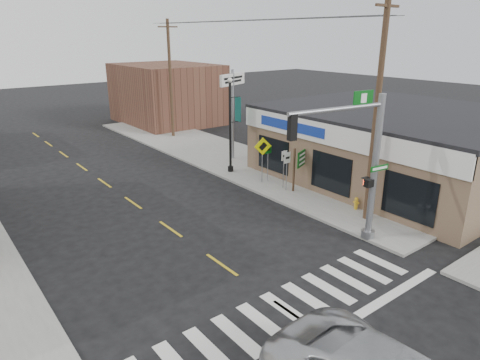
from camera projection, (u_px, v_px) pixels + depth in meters
ground at (295, 316)px, 13.45m from camera, size 140.00×140.00×0.00m
sidewalk_right at (253, 166)px, 28.35m from camera, size 6.00×38.00×0.13m
center_line at (171, 229)px, 19.42m from camera, size 0.12×56.00×0.01m
crosswalk at (287, 310)px, 13.74m from camera, size 11.00×2.20×0.01m
thrift_store at (398, 146)px, 25.68m from camera, size 12.00×14.00×4.00m
bldg_distant_right at (167, 94)px, 41.89m from camera, size 8.00×10.00×5.60m
traffic_signal_pole at (365, 156)px, 16.74m from camera, size 4.96×0.38×6.28m
guide_sign at (302, 162)px, 23.49m from camera, size 1.40×0.13×2.44m
fire_hydrant at (356, 203)px, 21.17m from camera, size 0.20×0.20×0.63m
ped_crossing_sign at (263, 152)px, 24.58m from camera, size 1.04×0.07×2.68m
lamp_post at (231, 118)px, 26.06m from camera, size 0.75×0.59×5.81m
dance_center_sign at (233, 91)px, 28.50m from camera, size 2.84×0.18×6.05m
bare_tree at (395, 137)px, 20.27m from camera, size 2.32×2.32×4.64m
shrub_front at (394, 203)px, 20.86m from camera, size 1.21×1.21×0.90m
shrub_back at (315, 166)px, 26.64m from camera, size 1.18×1.18×0.89m
utility_pole_near at (377, 110)px, 18.59m from camera, size 1.74×0.26×10.00m
utility_pole_far at (170, 78)px, 34.90m from camera, size 1.63×0.24×9.38m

